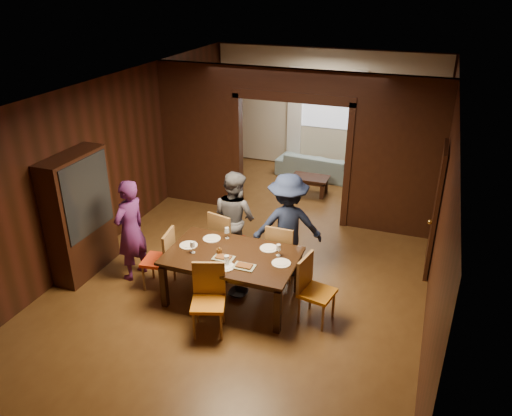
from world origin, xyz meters
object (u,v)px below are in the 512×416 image
at_px(chair_left, 158,259).
at_px(hutch, 80,215).
at_px(person_navy, 288,226).
at_px(chair_right, 317,291).
at_px(coffee_table, 310,185).
at_px(chair_far_l, 227,237).
at_px(chair_far_r, 283,250).
at_px(person_grey, 235,218).
at_px(person_purple, 130,230).
at_px(sofa, 318,165).
at_px(dining_table, 232,277).
at_px(chair_near, 208,301).

height_order(chair_left, hutch, hutch).
xyz_separation_m(person_navy, chair_right, (0.75, -1.04, -0.37)).
relative_size(person_navy, chair_left, 1.77).
distance_m(coffee_table, chair_far_l, 3.35).
bearing_deg(chair_far_r, hutch, 16.56).
bearing_deg(chair_right, person_grey, 68.50).
xyz_separation_m(coffee_table, chair_left, (-1.29, -4.28, 0.28)).
bearing_deg(person_grey, person_purple, 59.02).
height_order(sofa, dining_table, dining_table).
distance_m(person_purple, hutch, 0.85).
distance_m(sofa, chair_left, 5.48).
distance_m(person_navy, chair_left, 2.07).
bearing_deg(chair_right, chair_far_r, 52.42).
height_order(person_purple, dining_table, person_purple).
distance_m(coffee_table, chair_left, 4.48).
xyz_separation_m(coffee_table, chair_near, (-0.10, -5.01, 0.28)).
bearing_deg(person_grey, dining_table, 133.71).
xyz_separation_m(person_grey, chair_near, (0.36, -1.81, -0.33)).
xyz_separation_m(person_purple, chair_far_l, (1.24, 0.88, -0.34)).
xyz_separation_m(person_navy, chair_far_l, (-1.02, -0.05, -0.37)).
xyz_separation_m(dining_table, chair_near, (-0.01, -0.80, 0.10)).
distance_m(coffee_table, chair_far_r, 3.42).
bearing_deg(chair_far_l, chair_left, 67.54).
bearing_deg(chair_left, person_navy, 112.23).
bearing_deg(person_grey, coffee_table, -74.71).
relative_size(sofa, chair_left, 1.98).
bearing_deg(dining_table, sofa, 90.00).
bearing_deg(sofa, person_grey, 90.84).
xyz_separation_m(person_purple, chair_right, (3.01, -0.10, -0.34)).
bearing_deg(chair_near, dining_table, 69.75).
height_order(person_grey, chair_right, person_grey).
xyz_separation_m(person_purple, coffee_table, (1.81, 4.17, -0.63)).
distance_m(person_purple, chair_far_r, 2.39).
relative_size(chair_right, chair_near, 1.00).
height_order(person_grey, hutch, hutch).
bearing_deg(sofa, hutch, 70.38).
height_order(person_navy, chair_far_r, person_navy).
relative_size(coffee_table, chair_left, 0.82).
relative_size(dining_table, chair_right, 1.94).
xyz_separation_m(chair_right, hutch, (-3.84, -0.01, 0.52)).
relative_size(person_navy, chair_near, 1.77).
bearing_deg(coffee_table, person_grey, -98.13).
height_order(chair_right, chair_far_l, same).
xyz_separation_m(dining_table, chair_left, (-1.20, -0.07, 0.10)).
bearing_deg(chair_far_l, sofa, -82.77).
bearing_deg(dining_table, chair_near, -91.04).
xyz_separation_m(person_navy, chair_near, (-0.55, -1.78, -0.37)).
height_order(dining_table, chair_far_r, chair_far_r).
height_order(person_purple, chair_near, person_purple).
bearing_deg(sofa, coffee_table, 100.44).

